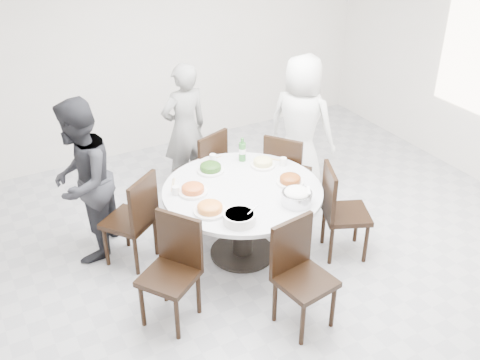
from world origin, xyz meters
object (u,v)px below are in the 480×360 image
chair_sw (169,275)px  diner_left (82,181)px  diner_right (301,125)px  soup_bowl (239,218)px  chair_se (347,212)px  chair_n (201,169)px  rice_bowl (297,198)px  chair_s (305,279)px  chair_ne (288,172)px  dining_table (242,222)px  diner_middle (185,129)px  chair_nw (129,219)px  beverage_bottle (242,149)px

chair_sw → diner_left: 1.35m
diner_right → soup_bowl: diner_right is taller
chair_se → soup_bowl: (-1.18, -0.01, 0.32)m
diner_left → soup_bowl: 1.59m
chair_n → rice_bowl: size_ratio=3.46×
chair_s → chair_ne: bearing=53.1°
diner_left → rice_bowl: (1.59, -1.22, 0.00)m
diner_left → chair_ne: bearing=114.4°
diner_left → soup_bowl: size_ratio=5.80×
dining_table → diner_middle: size_ratio=0.97×
chair_ne → chair_n: same height
dining_table → chair_ne: chair_ne is taller
chair_nw → chair_se: same height
chair_se → diner_middle: (-0.84, 1.90, 0.29)m
dining_table → chair_se: chair_se is taller
chair_ne → chair_nw: (-1.82, -0.05, 0.00)m
chair_s → diner_left: 2.27m
chair_ne → beverage_bottle: beverage_bottle is taller
chair_nw → dining_table: bearing=119.5°
chair_ne → chair_n: 0.95m
rice_bowl → chair_nw: bearing=145.0°
chair_ne → diner_left: bearing=46.1°
chair_s → beverage_bottle: bearing=71.1°
dining_table → chair_s: 1.09m
diner_middle → rice_bowl: 1.91m
dining_table → chair_nw: (-0.99, 0.44, 0.10)m
soup_bowl → dining_table: bearing=58.1°
chair_sw → dining_table: bearing=83.0°
dining_table → chair_se: (0.89, -0.46, 0.10)m
chair_ne → chair_n: bearing=21.0°
diner_right → beverage_bottle: bearing=76.7°
chair_se → beverage_bottle: beverage_bottle is taller
diner_left → chair_s: bearing=66.3°
rice_bowl → chair_s: bearing=-116.8°
chair_nw → diner_middle: 1.47m
chair_se → diner_right: 1.35m
chair_n → beverage_bottle: beverage_bottle is taller
chair_s → beverage_bottle: size_ratio=3.79×
chair_ne → beverage_bottle: (-0.56, 0.01, 0.40)m
chair_n → chair_ne: bearing=127.1°
soup_bowl → chair_s: bearing=-66.7°
chair_se → soup_bowl: bearing=114.4°
chair_ne → rice_bowl: bearing=113.7°
diner_right → beverage_bottle: (-0.93, -0.32, 0.06)m
chair_ne → chair_s: bearing=114.8°
diner_left → chair_nw: bearing=75.9°
diner_middle → diner_left: bearing=20.9°
dining_table → chair_n: (0.03, 0.99, 0.10)m
chair_ne → diner_right: size_ratio=0.58×
dining_table → rice_bowl: bearing=-57.3°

